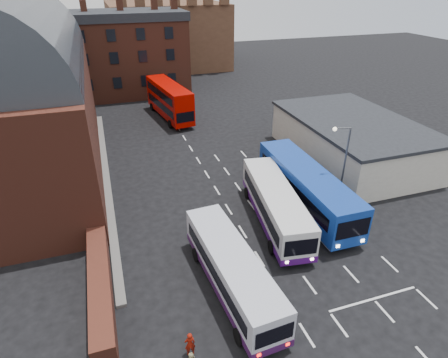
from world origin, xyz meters
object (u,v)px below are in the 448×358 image
object	(u,v)px
bus_blue	(306,186)
bus_red_double	(169,100)
street_lamp	(342,161)
bus_white_inbound	(275,203)
bus_white_outbound	(232,268)
pedestrian_red	(190,344)

from	to	relation	value
bus_blue	bus_red_double	size ratio (longest dim) A/B	1.09
bus_blue	street_lamp	bearing A→B (deg)	160.38
bus_red_double	street_lamp	distance (m)	27.34
bus_white_inbound	bus_red_double	xyz separation A→B (m)	(-2.90, 26.25, 0.65)
bus_blue	bus_white_outbound	bearing A→B (deg)	38.33
street_lamp	pedestrian_red	bearing A→B (deg)	-146.98
bus_white_outbound	bus_white_inbound	xyz separation A→B (m)	(5.43, 5.56, 0.09)
bus_white_outbound	street_lamp	xyz separation A→B (m)	(11.06, 5.90, 2.60)
bus_white_outbound	street_lamp	bearing A→B (deg)	24.28
bus_white_outbound	bus_red_double	world-z (taller)	bus_red_double
street_lamp	bus_red_double	bearing A→B (deg)	108.21
pedestrian_red	bus_white_inbound	bearing A→B (deg)	-132.79
bus_red_double	bus_white_inbound	bearing A→B (deg)	87.99
bus_blue	street_lamp	size ratio (longest dim) A/B	1.77
street_lamp	pedestrian_red	world-z (taller)	street_lamp
bus_white_inbound	bus_red_double	world-z (taller)	bus_red_double
bus_blue	pedestrian_red	xyz separation A→B (m)	(-12.15, -10.30, -1.27)
bus_red_double	street_lamp	xyz separation A→B (m)	(8.52, -25.91, 1.86)
bus_white_outbound	pedestrian_red	world-z (taller)	bus_white_outbound
bus_blue	bus_red_double	xyz separation A→B (m)	(-6.16, 25.04, 0.38)
bus_white_outbound	pedestrian_red	xyz separation A→B (m)	(-3.45, -3.54, -0.92)
bus_white_outbound	bus_blue	xyz separation A→B (m)	(8.70, 6.76, 0.35)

